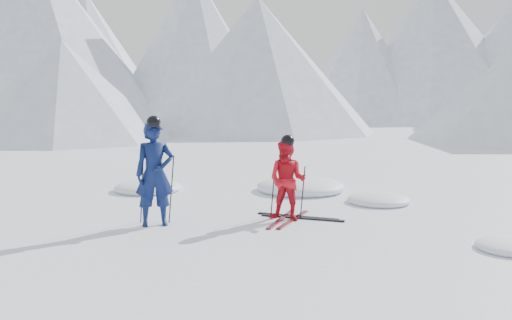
# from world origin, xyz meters

# --- Properties ---
(ground) EXTENTS (160.00, 160.00, 0.00)m
(ground) POSITION_xyz_m (0.00, 0.00, 0.00)
(ground) COLOR white
(ground) RESTS_ON ground
(mountain_range) EXTENTS (106.15, 62.94, 15.53)m
(mountain_range) POSITION_xyz_m (5.71, 35.31, 6.72)
(mountain_range) COLOR #B2BCD1
(mountain_range) RESTS_ON ground
(skier_blue) EXTENTS (0.84, 0.70, 1.97)m
(skier_blue) POSITION_xyz_m (-3.33, -0.95, 0.99)
(skier_blue) COLOR #0B1745
(skier_blue) RESTS_ON ground
(skier_red) EXTENTS (0.90, 0.78, 1.59)m
(skier_red) POSITION_xyz_m (-0.86, -0.26, 0.79)
(skier_red) COLOR red
(skier_red) RESTS_ON ground
(pole_blue_left) EXTENTS (0.13, 0.09, 1.31)m
(pole_blue_left) POSITION_xyz_m (-3.63, -0.80, 0.66)
(pole_blue_left) COLOR black
(pole_blue_left) RESTS_ON ground
(pole_blue_right) EXTENTS (0.13, 0.08, 1.31)m
(pole_blue_right) POSITION_xyz_m (-3.08, -0.70, 0.66)
(pole_blue_right) COLOR black
(pole_blue_right) RESTS_ON ground
(pole_red_left) EXTENTS (0.11, 0.09, 1.05)m
(pole_red_left) POSITION_xyz_m (-1.16, -0.01, 0.53)
(pole_red_left) COLOR black
(pole_red_left) RESTS_ON ground
(pole_red_right) EXTENTS (0.11, 0.08, 1.06)m
(pole_red_right) POSITION_xyz_m (-0.56, -0.11, 0.53)
(pole_red_right) COLOR black
(pole_red_right) RESTS_ON ground
(ski_worn_left) EXTENTS (0.47, 1.68, 0.03)m
(ski_worn_left) POSITION_xyz_m (-0.98, -0.26, 0.01)
(ski_worn_left) COLOR black
(ski_worn_left) RESTS_ON ground
(ski_worn_right) EXTENTS (0.58, 1.65, 0.03)m
(ski_worn_right) POSITION_xyz_m (-0.74, -0.26, 0.01)
(ski_worn_right) COLOR black
(ski_worn_right) RESTS_ON ground
(ski_loose_a) EXTENTS (1.66, 0.55, 0.03)m
(ski_loose_a) POSITION_xyz_m (-0.66, 0.03, 0.01)
(ski_loose_a) COLOR black
(ski_loose_a) RESTS_ON ground
(ski_loose_b) EXTENTS (1.67, 0.49, 0.03)m
(ski_loose_b) POSITION_xyz_m (-0.56, -0.12, 0.01)
(ski_loose_b) COLOR black
(ski_loose_b) RESTS_ON ground
(snow_lumps) EXTENTS (8.78, 6.77, 0.50)m
(snow_lumps) POSITION_xyz_m (-1.17, 2.50, 0.00)
(snow_lumps) COLOR white
(snow_lumps) RESTS_ON ground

